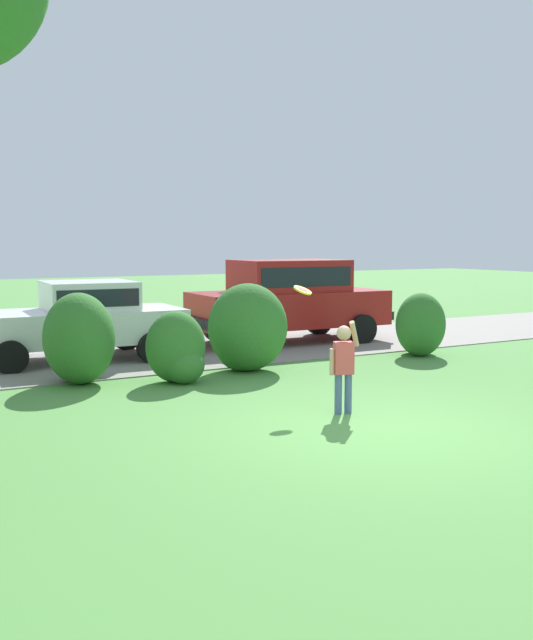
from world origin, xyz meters
The scene contains 10 objects.
ground_plane centered at (0.00, 0.00, 0.00)m, with size 80.00×80.00×0.00m, color #518E42.
driveway_strip centered at (0.00, 7.02, 0.01)m, with size 28.00×4.40×0.02m, color gray.
shrub_centre_left centered at (-2.43, 4.79, 0.69)m, with size 1.15×1.37×1.51m.
shrub_centre centered at (-0.98, 4.07, 0.53)m, with size 1.01×0.95×1.19m.
shrub_centre_right centered at (0.53, 4.45, 0.73)m, with size 1.47×1.33×1.59m.
shrub_far_end centered at (4.46, 4.24, 0.58)m, with size 1.07×1.11×1.30m.
parked_sedan centered at (-1.80, 7.10, 0.85)m, with size 4.49×2.27×1.56m.
parked_suv centered at (3.10, 7.18, 1.08)m, with size 4.76×2.23×1.92m.
child_thrower centered at (0.13, 0.91, 0.72)m, with size 0.48×0.24×1.29m.
frisbee centered at (0.11, 1.94, 1.63)m, with size 0.30×0.27×0.18m.
Camera 1 is at (-5.56, -6.94, 2.34)m, focal length 40.46 mm.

